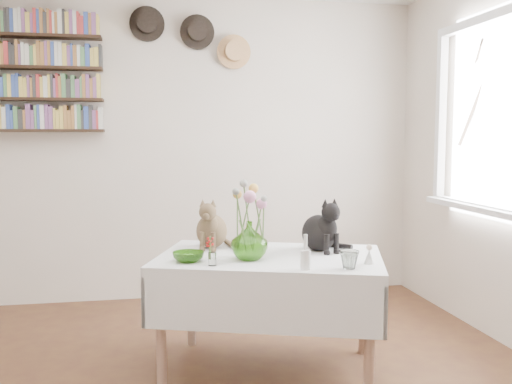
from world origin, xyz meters
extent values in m
cube|color=beige|center=(0.00, 2.27, 1.25)|extent=(4.04, 0.04, 2.54)
cube|color=white|center=(1.97, 0.80, 1.50)|extent=(0.01, 1.40, 1.20)
cube|color=white|center=(1.97, 0.80, 2.13)|extent=(0.06, 1.52, 0.06)
cube|color=white|center=(1.97, 0.80, 0.87)|extent=(0.06, 1.52, 0.06)
cube|color=white|center=(1.97, 1.53, 1.50)|extent=(0.06, 0.06, 1.20)
cube|color=white|center=(1.94, 0.80, 0.87)|extent=(0.12, 1.50, 0.04)
cube|color=white|center=(0.42, 0.61, 0.65)|extent=(1.45, 1.17, 0.05)
cylinder|color=#9F7A63|center=(-0.21, 0.48, 0.31)|extent=(0.05, 0.05, 0.62)
cylinder|color=#9F7A63|center=(0.83, 0.13, 0.31)|extent=(0.05, 0.05, 0.62)
cylinder|color=#9F7A63|center=(0.00, 1.10, 0.31)|extent=(0.05, 0.05, 0.62)
cylinder|color=#9F7A63|center=(1.04, 0.75, 0.31)|extent=(0.05, 0.05, 0.62)
imported|color=#67B133|center=(0.28, 0.52, 0.78)|extent=(0.25, 0.25, 0.21)
imported|color=#67B133|center=(-0.06, 0.53, 0.70)|extent=(0.24, 0.24, 0.05)
imported|color=white|center=(0.74, 0.21, 0.72)|extent=(0.11, 0.11, 0.10)
cylinder|color=white|center=(0.52, 0.24, 0.72)|extent=(0.05, 0.05, 0.10)
cylinder|color=white|center=(0.52, 0.24, 0.82)|extent=(0.02, 0.02, 0.08)
cylinder|color=white|center=(0.06, 0.41, 0.71)|extent=(0.04, 0.04, 0.07)
cone|color=white|center=(0.89, 0.30, 0.71)|extent=(0.06, 0.06, 0.08)
sphere|color=beige|center=(0.89, 0.30, 0.76)|extent=(0.03, 0.03, 0.03)
cylinder|color=#4C7233|center=(0.25, 0.53, 0.87)|extent=(0.01, 0.01, 0.30)
sphere|color=pink|center=(0.25, 0.53, 1.02)|extent=(0.07, 0.07, 0.07)
cylinder|color=#4C7233|center=(0.32, 0.50, 0.85)|extent=(0.01, 0.01, 0.26)
sphere|color=pink|center=(0.32, 0.50, 0.98)|extent=(0.06, 0.06, 0.06)
cylinder|color=#4C7233|center=(0.34, 0.55, 0.89)|extent=(0.01, 0.01, 0.34)
sphere|color=gold|center=(0.34, 0.55, 1.06)|extent=(0.06, 0.06, 0.06)
cylinder|color=#4C7233|center=(0.22, 0.56, 0.88)|extent=(0.01, 0.01, 0.31)
sphere|color=gold|center=(0.22, 0.56, 1.03)|extent=(0.05, 0.05, 0.05)
cylinder|color=#4C7233|center=(0.28, 0.57, 0.91)|extent=(0.01, 0.01, 0.37)
sphere|color=#999E93|center=(0.28, 0.57, 1.09)|extent=(0.04, 0.04, 0.04)
cylinder|color=#4C7233|center=(0.23, 0.49, 0.89)|extent=(0.01, 0.01, 0.33)
sphere|color=#999E93|center=(0.23, 0.49, 1.05)|extent=(0.04, 0.04, 0.04)
cylinder|color=#4C7233|center=(0.35, 0.48, 0.87)|extent=(0.01, 0.01, 0.29)
sphere|color=#999E93|center=(0.35, 0.48, 1.01)|extent=(0.04, 0.04, 0.04)
cube|color=black|center=(-1.10, 2.16, 1.40)|extent=(1.00, 0.16, 0.02)
cube|color=black|center=(-1.10, 2.16, 1.64)|extent=(1.00, 0.16, 0.02)
cube|color=black|center=(-1.10, 2.16, 1.88)|extent=(1.00, 0.16, 0.02)
cube|color=black|center=(-1.10, 2.16, 2.12)|extent=(1.00, 0.16, 0.02)
cylinder|color=black|center=(-0.25, 2.21, 2.25)|extent=(0.28, 0.02, 0.28)
cylinder|color=black|center=(-0.25, 2.17, 2.25)|extent=(0.16, 0.08, 0.16)
cylinder|color=black|center=(0.15, 2.21, 2.20)|extent=(0.28, 0.02, 0.28)
cylinder|color=black|center=(0.15, 2.17, 2.20)|extent=(0.16, 0.08, 0.16)
cylinder|color=tan|center=(0.45, 2.21, 2.05)|extent=(0.28, 0.02, 0.28)
cylinder|color=tan|center=(0.45, 2.17, 2.05)|extent=(0.16, 0.08, 0.16)
camera|label=1|loc=(-0.26, -2.53, 1.35)|focal=40.00mm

